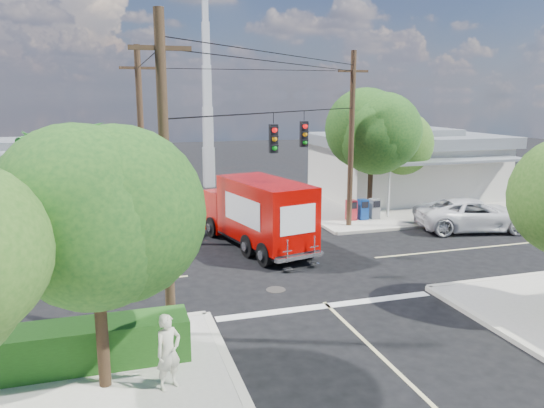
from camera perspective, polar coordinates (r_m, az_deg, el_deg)
name	(u,v)px	position (r m, az deg, el deg)	size (l,w,h in m)	color
ground	(286,266)	(21.66, 1.56, -6.73)	(120.00, 120.00, 0.00)	black
sidewalk_ne	(391,200)	(35.67, 12.64, 0.41)	(14.12, 14.12, 0.14)	#A9A399
sidewalk_nw	(31,223)	(31.40, -24.47, -1.86)	(14.12, 14.12, 0.14)	#A9A399
road_markings	(299,278)	(20.35, 2.89, -7.96)	(32.00, 32.00, 0.01)	beige
building_ne	(405,163)	(37.06, 14.16, 4.28)	(11.80, 10.20, 4.50)	beige
building_nw	(10,180)	(32.73, -26.39, 2.32)	(10.80, 10.20, 4.30)	beige
radio_tower	(208,112)	(40.14, -6.95, 9.83)	(0.80, 0.80, 17.00)	silver
tree_sw_front	(94,211)	(12.21, -18.61, -0.72)	(3.88, 3.78, 6.03)	#422D1C
tree_ne_front	(373,134)	(29.72, 10.76, 7.44)	(4.21, 4.14, 6.66)	#422D1C
tree_ne_back	(394,140)	(32.93, 12.98, 6.72)	(3.77, 3.66, 5.82)	#422D1C
palm_nw_front	(89,133)	(27.06, -19.09, 7.22)	(3.01, 3.08, 5.59)	#422D1C
palm_nw_back	(48,139)	(28.72, -22.96, 6.41)	(3.01, 3.08, 5.19)	#422D1C
utility_poles	(238,149)	(21.78, -3.70, 5.94)	(12.00, 10.68, 9.00)	#473321
picket_fence	(73,334)	(15.23, -20.66, -12.92)	(5.94, 0.06, 1.00)	silver
hedge_sw	(62,348)	(14.52, -21.66, -14.20)	(6.20, 1.20, 1.10)	#1D4615
vending_boxes	(363,209)	(29.47, 9.75, -0.57)	(1.90, 0.50, 1.10)	#AF1F28
delivery_truck	(258,213)	(23.82, -1.51, -1.01)	(3.74, 7.64, 3.18)	black
parked_car	(474,215)	(29.07, 20.88, -1.08)	(2.71, 5.88, 1.63)	silver
pedestrian	(168,352)	(12.84, -11.09, -15.32)	(0.66, 0.43, 1.80)	beige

